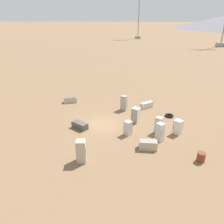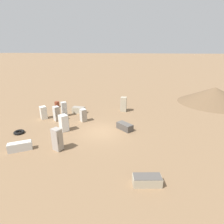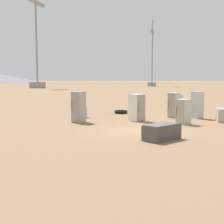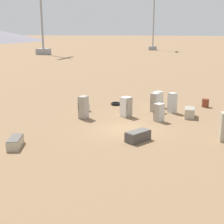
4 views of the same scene
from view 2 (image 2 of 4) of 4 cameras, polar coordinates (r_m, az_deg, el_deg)
ground_plane at (r=17.50m, az=-3.49°, el=-6.37°), size 1000.00×1000.00×0.00m
dirt_mound at (r=30.64m, az=30.35°, el=4.74°), size 10.27×10.27×2.45m
discarded_fridge_0 at (r=11.36m, az=11.35°, el=-21.02°), size 1.84×1.15×0.61m
discarded_fridge_1 at (r=22.83m, az=-10.84°, el=0.66°), size 1.59×0.81×0.79m
discarded_fridge_2 at (r=16.03m, az=-27.85°, el=-9.92°), size 1.74×1.53×0.73m
discarded_fridge_3 at (r=17.80m, az=4.18°, el=-4.73°), size 1.86×1.64×0.67m
discarded_fridge_4 at (r=17.98m, az=-15.46°, el=-3.47°), size 1.04×1.04×1.65m
discarded_fridge_5 at (r=21.98m, az=-15.39°, el=0.92°), size 0.86×0.86×1.77m
discarded_fridge_6 at (r=20.83m, az=-17.65°, el=-0.48°), size 0.87×0.85×1.67m
discarded_fridge_7 at (r=22.94m, az=3.80°, el=2.54°), size 0.81×0.80×1.91m
discarded_fridge_8 at (r=14.73m, az=-17.42°, el=-8.53°), size 0.90×0.78×1.85m
discarded_fridge_9 at (r=21.97m, az=-21.47°, el=-0.17°), size 1.01×1.00×1.48m
discarded_fridge_10 at (r=19.94m, az=-9.35°, el=-1.05°), size 0.89×0.89×1.43m
scrap_tire at (r=19.30m, az=-28.08°, el=-5.83°), size 0.99×0.99×0.24m
rusty_barrel at (r=26.03m, az=-17.52°, el=2.43°), size 0.64×0.64×0.78m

